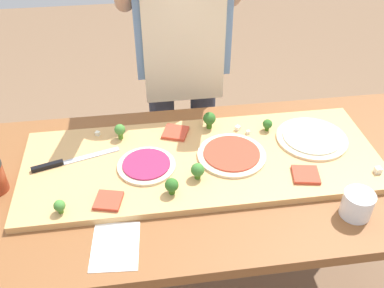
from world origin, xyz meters
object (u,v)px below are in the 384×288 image
broccoli_floret_back_mid (120,130)px  cheese_crumble_c (238,128)px  pizza_whole_cheese_artichoke (312,138)px  recipe_note (115,246)px  pizza_slice_center (108,201)px  pizza_slice_near_left (306,175)px  pizza_slice_near_right (175,132)px  broccoli_floret_back_right (172,185)px  broccoli_floret_front_right (267,124)px  cheese_crumble_b (98,133)px  pizza_whole_tomato_red (232,154)px  chefs_knife (64,162)px  pizza_whole_beet_magenta (146,165)px  broccoli_floret_front_left (198,170)px  flour_cup (357,206)px  prep_table (218,192)px  cheese_crumble_a (248,132)px  broccoli_floret_back_left (60,206)px  cook_center (182,47)px  cheese_crumble_d (378,170)px  broccoli_floret_center_right (209,119)px

broccoli_floret_back_mid → cheese_crumble_c: (0.45, -0.01, -0.03)m
pizza_whole_cheese_artichoke → recipe_note: 0.84m
pizza_slice_center → pizza_slice_near_left: 0.67m
pizza_slice_near_right → broccoli_floret_back_right: bearing=-98.3°
broccoli_floret_front_right → cheese_crumble_c: 0.12m
broccoli_floret_back_right → cheese_crumble_b: size_ratio=3.75×
pizza_whole_tomato_red → pizza_slice_center: (-0.44, -0.17, -0.00)m
chefs_knife → pizza_whole_beet_magenta: same height
broccoli_floret_front_left → flour_cup: bearing=-24.0°
cheese_crumble_c → pizza_whole_tomato_red: bearing=-110.5°
broccoli_floret_back_mid → cheese_crumble_c: size_ratio=3.53×
prep_table → pizza_slice_near_right: (-0.13, 0.21, 0.13)m
pizza_whole_cheese_artichoke → broccoli_floret_front_right: (-0.15, 0.08, 0.02)m
cheese_crumble_a → recipe_note: cheese_crumble_a is taller
flour_cup → recipe_note: (-0.75, -0.02, -0.04)m
pizza_whole_tomato_red → pizza_slice_near_right: 0.25m
cheese_crumble_a → pizza_whole_cheese_artichoke: bearing=-16.9°
broccoli_floret_front_left → flour_cup: size_ratio=0.61×
broccoli_floret_back_left → cheese_crumble_c: 0.73m
broccoli_floret_front_right → cheese_crumble_c: (-0.11, 0.02, -0.02)m
broccoli_floret_back_left → broccoli_floret_back_right: bearing=5.9°
broccoli_floret_front_right → cook_center: 0.53m
broccoli_floret_front_left → recipe_note: bearing=-140.2°
broccoli_floret_back_right → cheese_crumble_d: broccoli_floret_back_right is taller
broccoli_floret_center_right → broccoli_floret_back_left: bearing=-144.6°
flour_cup → broccoli_floret_center_right: bearing=127.9°
pizza_whole_beet_magenta → broccoli_floret_front_left: bearing=-25.8°
prep_table → pizza_slice_center: 0.42m
pizza_whole_cheese_artichoke → pizza_slice_center: pizza_whole_cheese_artichoke is taller
cheese_crumble_d → broccoli_floret_back_right: bearing=-179.9°
broccoli_floret_front_right → flour_cup: (0.16, -0.45, -0.01)m
prep_table → broccoli_floret_back_mid: (-0.34, 0.21, 0.17)m
cook_center → cheese_crumble_c: bearing=-67.1°
pizza_slice_near_right → cheese_crumble_b: 0.30m
chefs_knife → pizza_slice_near_right: size_ratio=3.39×
cheese_crumble_c → flour_cup: bearing=-59.2°
broccoli_floret_back_left → cheese_crumble_d: (1.07, 0.04, -0.02)m
pizza_whole_tomato_red → broccoli_floret_back_right: 0.28m
chefs_knife → pizza_slice_near_right: (0.41, 0.12, 0.00)m
pizza_whole_cheese_artichoke → cheese_crumble_d: (0.16, -0.21, 0.00)m
cook_center → pizza_whole_tomato_red: bearing=-78.6°
broccoli_floret_back_left → cheese_crumble_c: size_ratio=2.73×
pizza_whole_tomato_red → flour_cup: bearing=-42.9°
cheese_crumble_a → cheese_crumble_c: 0.05m
pizza_whole_tomato_red → cheese_crumble_b: 0.52m
cheese_crumble_c → cook_center: cook_center is taller
pizza_whole_beet_magenta → broccoli_floret_front_left: (0.17, -0.08, 0.03)m
pizza_slice_near_left → broccoli_floret_back_mid: size_ratio=1.44×
pizza_slice_center → cheese_crumble_b: cheese_crumble_b is taller
recipe_note → pizza_whole_tomato_red: bearing=38.3°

